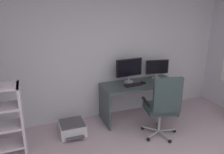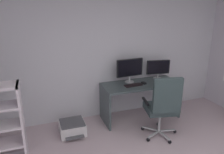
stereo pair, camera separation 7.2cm
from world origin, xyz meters
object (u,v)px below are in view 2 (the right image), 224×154
Objects in this scene: desk at (141,92)px; monitor_secondary at (158,68)px; office_chair at (163,105)px; monitor_main at (130,68)px; computer_mouse at (144,83)px; keyboard at (133,85)px; printer at (72,128)px.

desk is 3.16× the size of monitor_secondary.
office_chair is at bearing -89.76° from desk.
monitor_secondary is at bearing 0.01° from monitor_main.
office_chair is at bearing -115.64° from monitor_secondary.
office_chair is (0.18, -0.94, -0.39)m from monitor_main.
computer_mouse is (0.04, -0.04, 0.21)m from desk.
keyboard is (-0.02, -0.22, -0.27)m from monitor_main.
monitor_secondary reaches higher than printer.
computer_mouse reaches higher than keyboard.
monitor_secondary is (0.46, 0.15, 0.42)m from desk.
monitor_main is 1.04m from office_chair.
desk is at bearing 5.28° from printer.
monitor_secondary is 0.51m from computer_mouse.
office_chair is at bearing -79.09° from keyboard.
computer_mouse is (0.22, -0.19, -0.26)m from monitor_main.
keyboard is (-0.65, -0.22, -0.22)m from monitor_secondary.
monitor_main is at bearing 139.51° from desk.
keyboard is at bearing -94.98° from monitor_main.
computer_mouse is at bearing 2.00° from keyboard.
desk is 4.45× the size of keyboard.
printer is at bearing 154.65° from office_chair.
office_chair is 1.63m from printer.
monitor_main reaches higher than computer_mouse.
desk is 1.47m from printer.
monitor_main reaches higher than printer.
desk is at bearing 14.18° from keyboard.
printer is (-1.39, -0.13, -0.43)m from desk.
keyboard is 0.67× the size of printer.
monitor_secondary is 0.72m from keyboard.
desk is 0.64m from monitor_secondary.
keyboard is at bearing 178.96° from computer_mouse.
monitor_secondary is (0.63, 0.00, -0.05)m from monitor_main.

